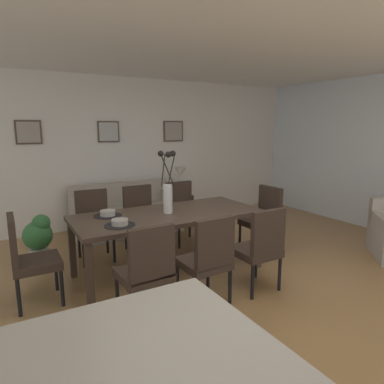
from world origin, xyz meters
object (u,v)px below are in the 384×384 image
(dining_chair_near_left, at_px, (147,268))
(dining_chair_head_east, at_px, (264,216))
(dining_chair_far_left, at_px, (208,257))
(dining_chair_mid_left, at_px, (260,245))
(dining_table, at_px, (168,218))
(dining_chair_mid_right, at_px, (182,209))
(bowl_near_right, at_px, (108,213))
(framed_picture_left, at_px, (29,132))
(table_lamp, at_px, (180,175))
(framed_picture_right, at_px, (173,131))
(bowl_near_left, at_px, (120,222))
(dining_chair_near_right, at_px, (94,221))
(centerpiece_vase, at_px, (168,190))
(dining_chair_far_right, at_px, (141,215))
(potted_plant, at_px, (38,237))
(side_table, at_px, (181,209))
(dining_chair_head_west, at_px, (27,256))
(framed_picture_center, at_px, (109,132))
(sofa, at_px, (126,215))

(dining_chair_near_left, height_order, dining_chair_head_east, same)
(dining_chair_far_left, relative_size, dining_chair_mid_left, 1.00)
(dining_table, distance_m, dining_chair_mid_right, 1.15)
(bowl_near_right, distance_m, framed_picture_left, 2.35)
(table_lamp, relative_size, framed_picture_right, 1.27)
(dining_chair_mid_left, distance_m, bowl_near_left, 1.50)
(dining_chair_near_left, bearing_deg, dining_chair_head_east, 22.00)
(dining_chair_near_right, relative_size, centerpiece_vase, 1.25)
(dining_chair_near_right, distance_m, table_lamp, 2.10)
(dining_chair_mid_right, bearing_deg, dining_chair_far_right, -178.36)
(dining_chair_mid_left, relative_size, dining_chair_head_east, 1.00)
(dining_chair_far_right, height_order, framed_picture_left, framed_picture_left)
(dining_chair_near_left, bearing_deg, potted_plant, 110.86)
(dining_chair_head_east, bearing_deg, centerpiece_vase, 179.35)
(side_table, bearing_deg, bowl_near_right, -137.75)
(dining_chair_head_west, xyz_separation_m, bowl_near_right, (0.87, 0.24, 0.27))
(dining_chair_near_left, relative_size, dining_chair_mid_right, 1.00)
(dining_chair_near_left, bearing_deg, dining_chair_mid_left, -2.38)
(side_table, height_order, framed_picture_center, framed_picture_center)
(dining_chair_mid_right, distance_m, table_lamp, 1.13)
(dining_chair_far_right, bearing_deg, centerpiece_vase, -89.82)
(dining_table, xyz_separation_m, dining_chair_mid_left, (0.63, -0.93, -0.16))
(dining_chair_mid_left, bearing_deg, side_table, 79.43)
(dining_chair_far_right, xyz_separation_m, sofa, (0.10, 0.94, -0.23))
(dining_table, xyz_separation_m, dining_chair_far_right, (-0.00, 0.90, -0.16))
(dining_chair_far_left, distance_m, dining_chair_head_east, 1.76)
(dining_chair_head_east, height_order, sofa, dining_chair_head_east)
(dining_chair_near_left, distance_m, bowl_near_right, 1.13)
(dining_chair_head_east, xyz_separation_m, framed_picture_left, (-2.74, 2.34, 1.15))
(dining_chair_mid_right, height_order, potted_plant, dining_chair_mid_right)
(bowl_near_left, xyz_separation_m, framed_picture_center, (0.66, 2.54, 0.88))
(dining_table, height_order, dining_chair_head_west, dining_chair_head_west)
(dining_table, relative_size, sofa, 1.28)
(dining_chair_far_right, relative_size, sofa, 0.53)
(framed_picture_right, bearing_deg, bowl_near_left, -126.92)
(dining_chair_head_east, height_order, framed_picture_right, framed_picture_right)
(dining_table, xyz_separation_m, potted_plant, (-1.34, 0.99, -0.30))
(table_lamp, bearing_deg, dining_chair_head_west, -144.85)
(dining_chair_near_left, relative_size, framed_picture_right, 2.29)
(framed_picture_left, bearing_deg, dining_chair_mid_left, -59.92)
(dining_chair_head_west, bearing_deg, side_table, 35.15)
(dining_table, bearing_deg, dining_chair_head_east, -0.60)
(dining_chair_far_right, distance_m, centerpiece_vase, 1.03)
(framed_picture_left, bearing_deg, dining_chair_head_west, -96.92)
(dining_chair_far_left, height_order, framed_picture_left, framed_picture_left)
(bowl_near_right, xyz_separation_m, framed_picture_left, (-0.59, 2.10, 0.88))
(dining_chair_far_right, height_order, dining_chair_mid_left, same)
(bowl_near_right, relative_size, potted_plant, 0.25)
(dining_chair_far_left, distance_m, bowl_near_right, 1.33)
(dining_chair_head_west, bearing_deg, framed_picture_left, 83.08)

